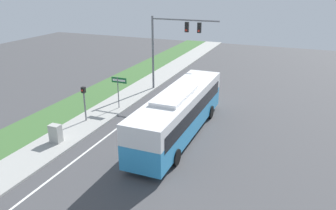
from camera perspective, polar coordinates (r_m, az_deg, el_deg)
ground_plane at (r=21.00m, az=-3.56°, el=-8.13°), size 80.00×80.00×0.00m
sidewalk at (r=24.06m, az=-17.06°, el=-4.96°), size 2.80×80.00×0.12m
grass_verge at (r=26.10m, az=-22.57°, el=-3.65°), size 3.60×80.00×0.10m
lane_divider_near at (r=22.63m, az=-11.86°, el=-6.30°), size 0.14×30.00×0.01m
bus at (r=22.37m, az=2.02°, el=-0.98°), size 2.68×12.27×3.37m
signal_gantry at (r=31.02m, az=0.51°, el=11.37°), size 6.49×0.41×7.13m
pedestrian_signal at (r=25.31m, az=-14.41°, el=1.16°), size 0.28×0.34×2.79m
street_sign at (r=27.30m, az=-8.59°, el=3.23°), size 1.38×0.08×2.82m
utility_cabinet at (r=22.89m, az=-19.00°, el=-4.70°), size 0.75×0.53×1.22m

